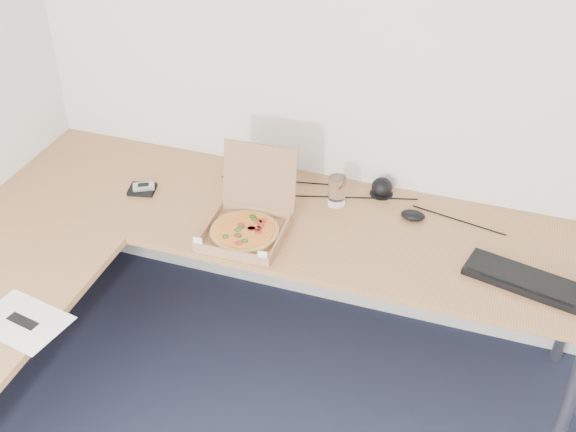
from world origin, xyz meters
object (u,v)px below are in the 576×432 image
at_px(desk, 169,267).
at_px(wallet, 142,189).
at_px(keyboard, 523,280).
at_px(drinking_glass, 337,191).
at_px(pizza_box, 246,226).

bearing_deg(desk, wallet, 129.05).
distance_m(desk, keyboard, 1.32).
bearing_deg(wallet, drinking_glass, -0.45).
xyz_separation_m(pizza_box, wallet, (-0.54, 0.14, -0.03)).
height_order(pizza_box, keyboard, pizza_box).
xyz_separation_m(pizza_box, drinking_glass, (0.28, 0.32, 0.03)).
distance_m(drinking_glass, keyboard, 0.83).
bearing_deg(wallet, desk, -63.72).
relative_size(desk, drinking_glass, 19.19).
bearing_deg(drinking_glass, pizza_box, -131.48).
relative_size(keyboard, wallet, 3.82).
relative_size(desk, keyboard, 5.94).
height_order(desk, keyboard, keyboard).
height_order(desk, pizza_box, pizza_box).
bearing_deg(keyboard, wallet, -169.97).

